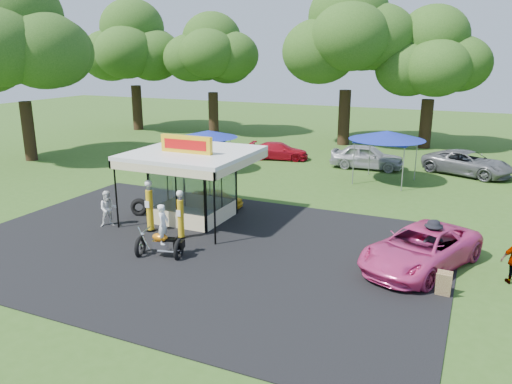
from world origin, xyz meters
TOP-DOWN VIEW (x-y plane):
  - ground at (0.00, 0.00)m, footprint 120.00×120.00m
  - asphalt_apron at (0.00, 2.00)m, footprint 20.00×14.00m
  - gas_station_kiosk at (-2.00, 4.99)m, footprint 5.40×5.40m
  - gas_pump_left at (-2.92, 2.70)m, footprint 0.45×0.45m
  - gas_pump_right at (-1.17, 2.51)m, footprint 0.41×0.41m
  - motorcycle at (-0.72, 0.46)m, footprint 2.00×1.30m
  - spare_tires at (-4.86, 4.41)m, footprint 1.06×0.85m
  - a_frame_sign at (9.66, 1.52)m, footprint 0.49×0.45m
  - kiosk_car at (-2.00, 7.20)m, footprint 2.82×1.13m
  - pink_sedan at (8.67, 3.60)m, footprint 4.52×6.17m
  - spectator_west at (-5.09, 2.48)m, footprint 1.05×1.04m
  - spectator_east_a at (9.03, 3.81)m, footprint 1.41×1.19m
  - bg_car_a at (-8.07, 17.76)m, footprint 4.72×3.83m
  - bg_car_b at (-3.56, 19.91)m, footprint 4.68×2.66m
  - bg_car_c at (3.17, 19.52)m, footprint 5.08×2.28m
  - bg_car_d at (9.66, 20.39)m, footprint 6.25×4.51m
  - tent_west at (-6.56, 14.46)m, footprint 3.96×3.96m
  - tent_east at (5.02, 16.15)m, footprint 4.63×4.63m
  - oak_far_a at (-22.81, 27.97)m, footprint 10.77×10.77m
  - oak_far_b at (-14.04, 28.57)m, footprint 9.49×9.49m
  - oak_far_c at (-0.79, 28.12)m, footprint 11.38×11.38m
  - oak_far_d at (5.91, 29.48)m, footprint 9.51×9.51m
  - oak_near at (-20.46, 11.89)m, footprint 11.25×11.25m

SIDE VIEW (x-z plane):
  - ground at x=0.00m, z-range 0.00..0.00m
  - asphalt_apron at x=0.00m, z-range 0.00..0.04m
  - spare_tires at x=-4.86m, z-range -0.01..0.84m
  - a_frame_sign at x=9.66m, z-range 0.01..0.88m
  - kiosk_car at x=-2.00m, z-range 0.00..0.96m
  - bg_car_b at x=-3.56m, z-range 0.00..1.28m
  - bg_car_a at x=-8.07m, z-range 0.00..1.51m
  - pink_sedan at x=8.67m, z-range 0.00..1.56m
  - bg_car_d at x=9.66m, z-range 0.00..1.58m
  - bg_car_c at x=3.17m, z-range 0.00..1.69m
  - spectator_west at x=-5.09m, z-range 0.00..1.71m
  - motorcycle at x=-0.72m, z-range -0.25..2.02m
  - spectator_east_a at x=9.03m, z-range 0.00..1.90m
  - gas_pump_right at x=-1.17m, z-range -0.05..2.14m
  - gas_pump_left at x=-2.92m, z-range -0.05..2.36m
  - gas_station_kiosk at x=-2.00m, z-range -0.31..3.87m
  - tent_west at x=-6.56m, z-range 1.12..3.89m
  - tent_east at x=5.02m, z-range 1.31..4.55m
  - oak_far_d at x=5.91m, z-range 1.56..12.88m
  - oak_far_b at x=-14.04m, z-range 1.57..12.89m
  - oak_near at x=-20.46m, z-range 1.64..14.59m
  - oak_far_a at x=-22.81m, z-range 1.74..14.51m
  - oak_far_c at x=-0.79m, z-range 1.80..15.21m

